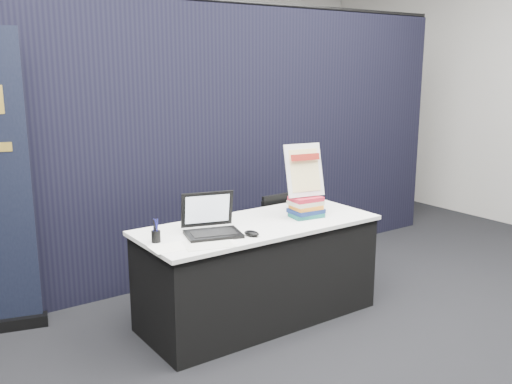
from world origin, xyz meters
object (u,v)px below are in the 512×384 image
(display_table, at_px, (258,271))
(laptop, at_px, (209,225))
(book_stack_short, at_px, (304,200))
(stacking_chair, at_px, (289,238))
(book_stack_tall, at_px, (306,207))
(info_sign, at_px, (304,171))

(display_table, relative_size, laptop, 4.22)
(book_stack_short, bearing_deg, laptop, -169.56)
(display_table, relative_size, book_stack_short, 8.87)
(display_table, bearing_deg, stacking_chair, 30.69)
(book_stack_tall, distance_m, stacking_chair, 0.56)
(book_stack_tall, distance_m, info_sign, 0.28)
(info_sign, height_order, stacking_chair, info_sign)
(display_table, relative_size, info_sign, 4.37)
(laptop, height_order, info_sign, info_sign)
(book_stack_tall, xyz_separation_m, book_stack_short, (0.16, 0.22, -0.01))
(laptop, xyz_separation_m, info_sign, (0.83, -0.01, 0.29))
(laptop, bearing_deg, info_sign, 15.50)
(display_table, xyz_separation_m, stacking_chair, (0.55, 0.32, 0.07))
(stacking_chair, bearing_deg, display_table, -150.75)
(book_stack_short, relative_size, info_sign, 0.49)
(laptop, relative_size, book_stack_short, 2.10)
(book_stack_tall, bearing_deg, laptop, 177.37)
(info_sign, xyz_separation_m, stacking_chair, (0.15, 0.36, -0.65))
(laptop, xyz_separation_m, stacking_chair, (0.98, 0.35, -0.36))
(book_stack_short, bearing_deg, display_table, -164.59)
(book_stack_short, bearing_deg, stacking_chair, 95.76)
(book_stack_short, bearing_deg, info_sign, -130.33)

